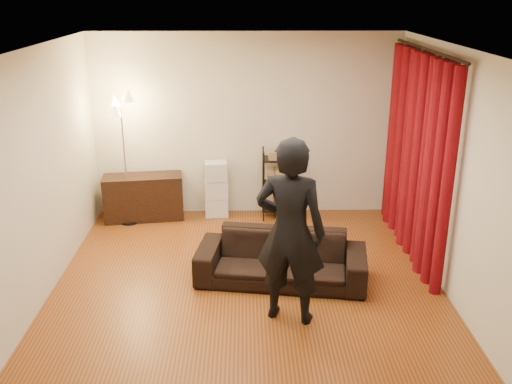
{
  "coord_description": "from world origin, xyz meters",
  "views": [
    {
      "loc": [
        -0.02,
        -5.75,
        3.28
      ],
      "look_at": [
        0.1,
        0.3,
        1.1
      ],
      "focal_mm": 40.0,
      "sensor_mm": 36.0,
      "label": 1
    }
  ],
  "objects_px": {
    "sofa": "(281,258)",
    "media_cabinet": "(144,197)",
    "person": "(290,232)",
    "wire_shelf": "(280,184)",
    "storage_boxes": "(216,189)",
    "floor_lamp": "(125,161)"
  },
  "relations": [
    {
      "from": "sofa",
      "to": "media_cabinet",
      "type": "height_order",
      "value": "media_cabinet"
    },
    {
      "from": "person",
      "to": "media_cabinet",
      "type": "bearing_deg",
      "value": -37.12
    },
    {
      "from": "wire_shelf",
      "to": "storage_boxes",
      "type": "bearing_deg",
      "value": 156.85
    },
    {
      "from": "floor_lamp",
      "to": "wire_shelf",
      "type": "bearing_deg",
      "value": 4.11
    },
    {
      "from": "sofa",
      "to": "wire_shelf",
      "type": "distance_m",
      "value": 2.0
    },
    {
      "from": "sofa",
      "to": "wire_shelf",
      "type": "height_order",
      "value": "wire_shelf"
    },
    {
      "from": "sofa",
      "to": "storage_boxes",
      "type": "xyz_separation_m",
      "value": [
        -0.85,
        2.05,
        0.14
      ]
    },
    {
      "from": "sofa",
      "to": "media_cabinet",
      "type": "distance_m",
      "value": 2.76
    },
    {
      "from": "floor_lamp",
      "to": "media_cabinet",
      "type": "bearing_deg",
      "value": 36.78
    },
    {
      "from": "wire_shelf",
      "to": "floor_lamp",
      "type": "xyz_separation_m",
      "value": [
        -2.22,
        -0.16,
        0.42
      ]
    },
    {
      "from": "sofa",
      "to": "wire_shelf",
      "type": "bearing_deg",
      "value": 96.17
    },
    {
      "from": "media_cabinet",
      "to": "wire_shelf",
      "type": "relative_size",
      "value": 1.09
    },
    {
      "from": "sofa",
      "to": "media_cabinet",
      "type": "xyz_separation_m",
      "value": [
        -1.93,
        1.97,
        0.05
      ]
    },
    {
      "from": "person",
      "to": "wire_shelf",
      "type": "distance_m",
      "value": 2.81
    },
    {
      "from": "wire_shelf",
      "to": "floor_lamp",
      "type": "height_order",
      "value": "floor_lamp"
    },
    {
      "from": "storage_boxes",
      "to": "wire_shelf",
      "type": "xyz_separation_m",
      "value": [
        0.94,
        -0.08,
        0.1
      ]
    },
    {
      "from": "person",
      "to": "floor_lamp",
      "type": "relative_size",
      "value": 1.03
    },
    {
      "from": "person",
      "to": "media_cabinet",
      "type": "height_order",
      "value": "person"
    },
    {
      "from": "media_cabinet",
      "to": "floor_lamp",
      "type": "distance_m",
      "value": 0.66
    },
    {
      "from": "storage_boxes",
      "to": "sofa",
      "type": "bearing_deg",
      "value": -67.53
    },
    {
      "from": "wire_shelf",
      "to": "sofa",
      "type": "bearing_deg",
      "value": -111.21
    },
    {
      "from": "person",
      "to": "media_cabinet",
      "type": "distance_m",
      "value": 3.45
    }
  ]
}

